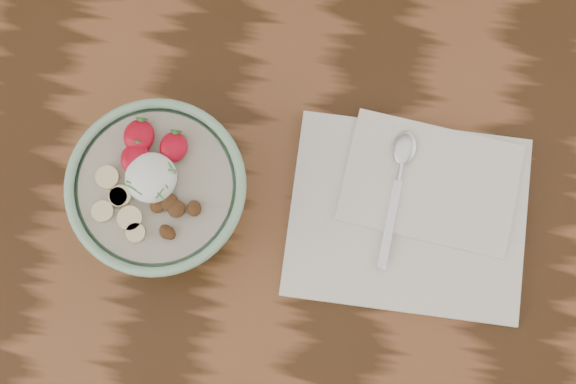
% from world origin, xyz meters
% --- Properties ---
extents(table, '(1.60, 0.90, 0.75)m').
position_xyz_m(table, '(0.00, 0.00, 0.66)').
color(table, '#361F0D').
rests_on(table, ground).
extents(breakfast_bowl, '(0.19, 0.19, 0.13)m').
position_xyz_m(breakfast_bowl, '(-0.02, 0.10, 0.82)').
color(breakfast_bowl, '#85B392').
rests_on(breakfast_bowl, table).
extents(napkin, '(0.28, 0.23, 0.02)m').
position_xyz_m(napkin, '(0.27, 0.14, 0.76)').
color(napkin, white).
rests_on(napkin, table).
extents(spoon, '(0.03, 0.17, 0.01)m').
position_xyz_m(spoon, '(0.25, 0.18, 0.77)').
color(spoon, silver).
rests_on(spoon, napkin).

